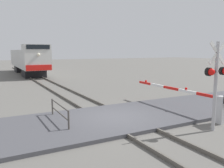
# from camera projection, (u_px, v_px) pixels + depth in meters

# --- Properties ---
(ground_plane) EXTENTS (160.00, 160.00, 0.00)m
(ground_plane) POSITION_uv_depth(u_px,v_px,m) (115.00, 120.00, 11.56)
(ground_plane) COLOR #605E59
(rail_track_left) EXTENTS (0.08, 80.00, 0.15)m
(rail_track_left) POSITION_uv_depth(u_px,v_px,m) (101.00, 120.00, 11.21)
(rail_track_left) COLOR #59544C
(rail_track_left) RESTS_ON ground_plane
(rail_track_right) EXTENTS (0.08, 80.00, 0.15)m
(rail_track_right) POSITION_uv_depth(u_px,v_px,m) (127.00, 116.00, 11.89)
(rail_track_right) COLOR #59544C
(rail_track_right) RESTS_ON ground_plane
(road_surface) EXTENTS (36.00, 4.74, 0.16)m
(road_surface) POSITION_uv_depth(u_px,v_px,m) (115.00, 118.00, 11.55)
(road_surface) COLOR #47474C
(road_surface) RESTS_ON ground_plane
(locomotive) EXTENTS (3.03, 15.68, 4.06)m
(locomotive) POSITION_uv_depth(u_px,v_px,m) (28.00, 60.00, 33.45)
(locomotive) COLOR black
(locomotive) RESTS_ON ground_plane
(crossing_signal) EXTENTS (1.18, 0.33, 3.73)m
(crossing_signal) POSITION_uv_depth(u_px,v_px,m) (216.00, 77.00, 9.64)
(crossing_signal) COLOR #ADADB2
(crossing_signal) RESTS_ON ground_plane
(crossing_gate) EXTENTS (0.36, 7.04, 1.39)m
(crossing_gate) POSITION_uv_depth(u_px,v_px,m) (204.00, 101.00, 11.71)
(crossing_gate) COLOR silver
(crossing_gate) RESTS_ON ground_plane
(guard_railing) EXTENTS (0.08, 2.69, 0.95)m
(guard_railing) POSITION_uv_depth(u_px,v_px,m) (60.00, 111.00, 10.73)
(guard_railing) COLOR #4C4742
(guard_railing) RESTS_ON ground_plane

